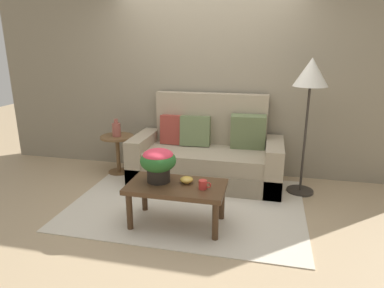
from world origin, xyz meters
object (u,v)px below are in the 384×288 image
object	(u,v)px
side_table	(118,147)
couch	(207,156)
coffee_table	(177,191)
coffee_mug	(203,185)
floor_lamp	(310,81)
potted_plant	(158,162)
table_vase	(116,129)
snack_bowl	(187,180)

from	to	relation	value
side_table	couch	bearing A→B (deg)	0.35
coffee_table	coffee_mug	xyz separation A→B (m)	(0.28, -0.04, 0.11)
couch	floor_lamp	bearing A→B (deg)	-5.57
floor_lamp	potted_plant	world-z (taller)	floor_lamp
floor_lamp	table_vase	xyz separation A→B (m)	(-2.52, 0.10, -0.74)
potted_plant	table_vase	size ratio (longest dim) A/B	1.48
coffee_table	floor_lamp	distance (m)	2.00
coffee_table	snack_bowl	size ratio (longest dim) A/B	7.37
floor_lamp	coffee_mug	bearing A→B (deg)	-131.41
couch	floor_lamp	distance (m)	1.62
coffee_table	side_table	distance (m)	1.74
couch	table_vase	bearing A→B (deg)	-179.05
couch	potted_plant	bearing A→B (deg)	-103.47
floor_lamp	table_vase	world-z (taller)	floor_lamp
side_table	potted_plant	world-z (taller)	potted_plant
side_table	coffee_mug	distance (m)	1.98
coffee_mug	table_vase	size ratio (longest dim) A/B	0.50
floor_lamp	couch	bearing A→B (deg)	174.43
potted_plant	snack_bowl	bearing A→B (deg)	3.38
side_table	table_vase	distance (m)	0.27
table_vase	coffee_mug	bearing A→B (deg)	-40.19
table_vase	side_table	bearing A→B (deg)	115.87
potted_plant	table_vase	xyz separation A→B (m)	(-1.01, 1.18, -0.00)
coffee_table	snack_bowl	world-z (taller)	snack_bowl
couch	coffee_mug	distance (m)	1.31
coffee_table	table_vase	world-z (taller)	table_vase
coffee_mug	snack_bowl	size ratio (longest dim) A/B	0.93
side_table	floor_lamp	size ratio (longest dim) A/B	0.33
floor_lamp	potted_plant	xyz separation A→B (m)	(-1.51, -1.08, -0.74)
coffee_mug	potted_plant	bearing A→B (deg)	170.05
floor_lamp	snack_bowl	world-z (taller)	floor_lamp
side_table	floor_lamp	world-z (taller)	floor_lamp
side_table	snack_bowl	xyz separation A→B (m)	(1.31, -1.18, 0.10)
coffee_table	table_vase	distance (m)	1.75
snack_bowl	floor_lamp	bearing A→B (deg)	41.07
coffee_mug	side_table	bearing A→B (deg)	139.63
side_table	potted_plant	bearing A→B (deg)	-49.53
coffee_table	side_table	world-z (taller)	side_table
coffee_mug	table_vase	bearing A→B (deg)	139.81
couch	coffee_table	world-z (taller)	couch
floor_lamp	coffee_table	bearing A→B (deg)	-139.38
coffee_table	side_table	bearing A→B (deg)	134.68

